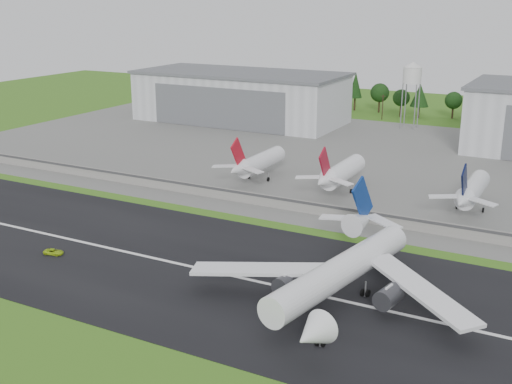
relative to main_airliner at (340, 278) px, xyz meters
The scene contains 14 objects.
ground 30.86m from the main_airliner, 161.69° to the right, with size 600.00×600.00×0.00m, color #2C6A19.
runway 29.34m from the main_airliner, behind, with size 320.00×60.00×0.10m, color black.
runway_centerline 29.33m from the main_airliner, behind, with size 220.00×1.00×0.02m, color white.
apron 114.26m from the main_airliner, 104.68° to the left, with size 320.00×150.00×0.10m, color slate.
blast_fence 53.94m from the main_airliner, 122.50° to the left, with size 240.00×0.61×3.50m.
hangar_west 189.85m from the main_airliner, 125.04° to the left, with size 97.00×44.00×23.20m.
water_tower 179.76m from the main_airliner, 100.95° to the left, with size 8.40×8.40×29.40m.
utility_poles 192.68m from the main_airliner, 98.64° to the left, with size 230.00×3.00×12.00m, color black, non-canonical shape.
treeline 207.51m from the main_airliner, 98.02° to the left, with size 320.00×16.00×22.00m, color black, non-canonical shape.
main_airliner is the anchor object (origin of this frame).
ground_vehicle 66.46m from the main_airliner, behind, with size 2.09×4.52×1.26m, color #ACD318.
parked_jet_red_a 85.80m from the main_airliner, 128.68° to the left, with size 7.36×31.29×16.55m.
parked_jet_red_b 71.82m from the main_airliner, 111.11° to the left, with size 7.36×31.29×16.70m.
parked_jet_navy 68.03m from the main_airliner, 79.87° to the left, with size 7.36×31.29×16.49m.
Camera 1 is at (67.32, -96.84, 56.10)m, focal length 45.00 mm.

